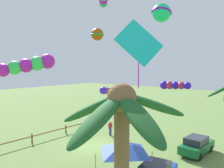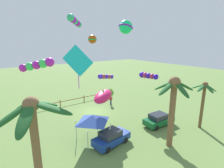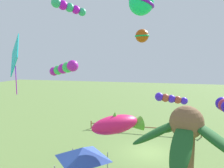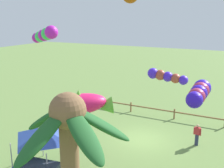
{
  "view_description": "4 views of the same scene",
  "coord_description": "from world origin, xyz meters",
  "px_view_note": "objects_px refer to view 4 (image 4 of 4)",
  "views": [
    {
      "loc": [
        15.31,
        15.19,
        7.63
      ],
      "look_at": [
        2.13,
        4.25,
        6.3
      ],
      "focal_mm": 36.9,
      "sensor_mm": 36.0,
      "label": 1
    },
    {
      "loc": [
        11.4,
        20.65,
        9.92
      ],
      "look_at": [
        0.72,
        5.72,
        5.46
      ],
      "focal_mm": 27.15,
      "sensor_mm": 36.0,
      "label": 2
    },
    {
      "loc": [
        -1.2,
        18.73,
        8.43
      ],
      "look_at": [
        2.49,
        3.91,
        6.69
      ],
      "focal_mm": 33.76,
      "sensor_mm": 36.0,
      "label": 3
    },
    {
      "loc": [
        -6.29,
        17.64,
        9.05
      ],
      "look_at": [
        0.65,
        3.87,
        5.14
      ],
      "focal_mm": 42.91,
      "sensor_mm": 36.0,
      "label": 4
    }
  ],
  "objects_px": {
    "festival_tent": "(43,133)",
    "palm_tree_1": "(70,158)",
    "kite_tube_5": "(199,93)",
    "kite_tube_6": "(166,76)",
    "spectator_0": "(197,135)",
    "kite_fish_7": "(82,104)",
    "kite_tube_0": "(45,35)"
  },
  "relations": [
    {
      "from": "festival_tent",
      "to": "palm_tree_1",
      "type": "bearing_deg",
      "value": 137.78
    },
    {
      "from": "kite_tube_5",
      "to": "kite_tube_6",
      "type": "distance_m",
      "value": 6.18
    },
    {
      "from": "spectator_0",
      "to": "kite_tube_5",
      "type": "bearing_deg",
      "value": 97.18
    },
    {
      "from": "spectator_0",
      "to": "kite_fish_7",
      "type": "bearing_deg",
      "value": 49.64
    },
    {
      "from": "palm_tree_1",
      "to": "spectator_0",
      "type": "distance_m",
      "value": 13.48
    },
    {
      "from": "kite_tube_0",
      "to": "spectator_0",
      "type": "bearing_deg",
      "value": -166.79
    },
    {
      "from": "festival_tent",
      "to": "kite_fish_7",
      "type": "relative_size",
      "value": 0.76
    },
    {
      "from": "spectator_0",
      "to": "kite_tube_6",
      "type": "distance_m",
      "value": 5.11
    },
    {
      "from": "kite_fish_7",
      "to": "kite_tube_5",
      "type": "bearing_deg",
      "value": 175.29
    },
    {
      "from": "kite_tube_0",
      "to": "kite_tube_6",
      "type": "distance_m",
      "value": 9.5
    },
    {
      "from": "kite_tube_6",
      "to": "kite_fish_7",
      "type": "height_order",
      "value": "kite_tube_6"
    },
    {
      "from": "spectator_0",
      "to": "kite_tube_6",
      "type": "height_order",
      "value": "kite_tube_6"
    },
    {
      "from": "kite_tube_5",
      "to": "kite_fish_7",
      "type": "xyz_separation_m",
      "value": [
        6.35,
        -0.52,
        -1.64
      ]
    },
    {
      "from": "kite_tube_0",
      "to": "kite_fish_7",
      "type": "distance_m",
      "value": 7.7
    },
    {
      "from": "festival_tent",
      "to": "kite_tube_0",
      "type": "relative_size",
      "value": 0.86
    },
    {
      "from": "kite_fish_7",
      "to": "festival_tent",
      "type": "bearing_deg",
      "value": 27.4
    },
    {
      "from": "palm_tree_1",
      "to": "kite_tube_0",
      "type": "distance_m",
      "value": 14.0
    },
    {
      "from": "spectator_0",
      "to": "kite_tube_5",
      "type": "xyz_separation_m",
      "value": [
        -0.88,
        6.96,
        5.05
      ]
    },
    {
      "from": "festival_tent",
      "to": "kite_tube_0",
      "type": "height_order",
      "value": "kite_tube_0"
    },
    {
      "from": "kite_tube_5",
      "to": "kite_fish_7",
      "type": "bearing_deg",
      "value": -4.71
    },
    {
      "from": "kite_tube_0",
      "to": "kite_tube_5",
      "type": "height_order",
      "value": "kite_tube_0"
    },
    {
      "from": "kite_tube_0",
      "to": "kite_tube_6",
      "type": "relative_size",
      "value": 1.23
    },
    {
      "from": "spectator_0",
      "to": "palm_tree_1",
      "type": "bearing_deg",
      "value": 81.75
    },
    {
      "from": "spectator_0",
      "to": "festival_tent",
      "type": "height_order",
      "value": "festival_tent"
    },
    {
      "from": "kite_tube_0",
      "to": "kite_tube_5",
      "type": "relative_size",
      "value": 1.11
    },
    {
      "from": "kite_fish_7",
      "to": "palm_tree_1",
      "type": "bearing_deg",
      "value": 120.17
    },
    {
      "from": "palm_tree_1",
      "to": "spectator_0",
      "type": "height_order",
      "value": "palm_tree_1"
    },
    {
      "from": "palm_tree_1",
      "to": "festival_tent",
      "type": "xyz_separation_m",
      "value": [
        5.7,
        -5.18,
        -2.49
      ]
    },
    {
      "from": "palm_tree_1",
      "to": "festival_tent",
      "type": "distance_m",
      "value": 8.1
    },
    {
      "from": "spectator_0",
      "to": "kite_tube_6",
      "type": "xyz_separation_m",
      "value": [
        2.07,
        1.56,
        4.4
      ]
    },
    {
      "from": "palm_tree_1",
      "to": "festival_tent",
      "type": "relative_size",
      "value": 2.44
    },
    {
      "from": "palm_tree_1",
      "to": "kite_fish_7",
      "type": "height_order",
      "value": "palm_tree_1"
    }
  ]
}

